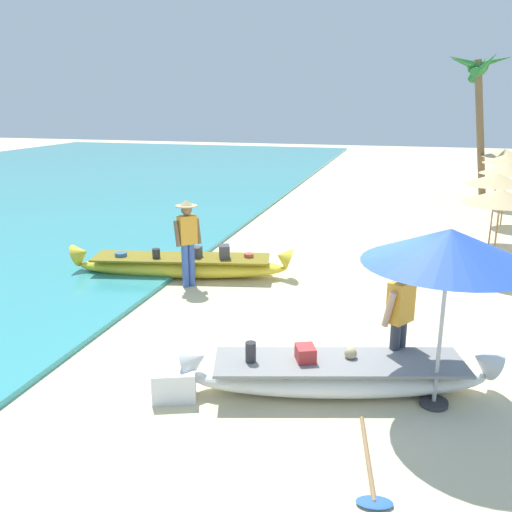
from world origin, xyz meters
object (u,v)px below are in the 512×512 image
object	(u,v)px
boat_white_foreground	(338,374)
patio_umbrella_large	(449,247)
person_tourist_customer	(400,316)
palm_tree_tall_inland	(478,83)
boat_yellow_midground	(182,265)
person_vendor_hatted	(187,237)
cooler_box	(174,385)
paddle	(370,471)

from	to	relation	value
boat_white_foreground	patio_umbrella_large	world-z (taller)	patio_umbrella_large
boat_white_foreground	person_tourist_customer	distance (m)	1.17
boat_white_foreground	person_tourist_customer	size ratio (longest dim) A/B	2.56
person_tourist_customer	palm_tree_tall_inland	world-z (taller)	palm_tree_tall_inland
person_tourist_customer	boat_yellow_midground	bearing A→B (deg)	143.91
patio_umbrella_large	person_vendor_hatted	bearing A→B (deg)	143.99
person_tourist_customer	patio_umbrella_large	bearing A→B (deg)	-51.28
cooler_box	boat_white_foreground	bearing A→B (deg)	0.08
person_vendor_hatted	palm_tree_tall_inland	world-z (taller)	palm_tree_tall_inland
boat_white_foreground	person_tourist_customer	xyz separation A→B (m)	(0.73, 0.63, 0.67)
cooler_box	paddle	distance (m)	2.69
boat_white_foreground	person_vendor_hatted	bearing A→B (deg)	135.60
person_tourist_customer	patio_umbrella_large	world-z (taller)	patio_umbrella_large
boat_white_foreground	person_tourist_customer	world-z (taller)	person_tourist_customer
patio_umbrella_large	cooler_box	world-z (taller)	patio_umbrella_large
patio_umbrella_large	paddle	world-z (taller)	patio_umbrella_large
person_tourist_customer	paddle	xyz separation A→B (m)	(-0.19, -2.19, -0.90)
person_tourist_customer	cooler_box	size ratio (longest dim) A/B	2.97
patio_umbrella_large	cooler_box	size ratio (longest dim) A/B	4.18
person_vendor_hatted	cooler_box	size ratio (longest dim) A/B	3.31
boat_yellow_midground	patio_umbrella_large	bearing A→B (deg)	-37.92
person_vendor_hatted	cooler_box	xyz separation A→B (m)	(1.53, -4.22, -0.86)
person_tourist_customer	palm_tree_tall_inland	distance (m)	17.05
boat_yellow_midground	palm_tree_tall_inland	xyz separation A→B (m)	(6.98, 13.14, 4.11)
person_tourist_customer	patio_umbrella_large	xyz separation A→B (m)	(0.50, -0.62, 1.16)
person_tourist_customer	paddle	world-z (taller)	person_tourist_customer
boat_white_foreground	paddle	bearing A→B (deg)	-71.04
person_tourist_customer	palm_tree_tall_inland	xyz separation A→B (m)	(2.33, 16.53, 3.44)
boat_yellow_midground	cooler_box	xyz separation A→B (m)	(1.91, -4.77, -0.06)
boat_yellow_midground	cooler_box	world-z (taller)	boat_yellow_midground
patio_umbrella_large	person_tourist_customer	bearing A→B (deg)	128.72
boat_yellow_midground	boat_white_foreground	bearing A→B (deg)	-45.65
person_tourist_customer	paddle	distance (m)	2.38
patio_umbrella_large	cooler_box	xyz separation A→B (m)	(-3.24, -0.76, -1.88)
cooler_box	boat_yellow_midground	bearing A→B (deg)	91.42
boat_yellow_midground	paddle	bearing A→B (deg)	-51.36
boat_yellow_midground	person_tourist_customer	xyz separation A→B (m)	(4.65, -3.39, 0.67)
boat_white_foreground	paddle	distance (m)	1.67
patio_umbrella_large	palm_tree_tall_inland	size ratio (longest dim) A/B	0.42
boat_yellow_midground	palm_tree_tall_inland	bearing A→B (deg)	62.02
person_vendor_hatted	patio_umbrella_large	bearing A→B (deg)	-36.01
boat_yellow_midground	person_vendor_hatted	bearing A→B (deg)	-54.95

